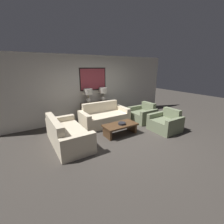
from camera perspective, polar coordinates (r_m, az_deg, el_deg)
name	(u,v)px	position (r m, az deg, el deg)	size (l,w,h in m)	color
ground_plane	(127,138)	(4.89, 5.75, -9.89)	(20.00, 20.00, 0.00)	#3D3833
back_wall	(93,88)	(6.52, -7.32, 9.11)	(7.72, 0.12, 2.65)	beige
console_table	(96,111)	(6.48, -5.98, 0.43)	(1.25, 0.39, 0.75)	brown
table_lamp_left	(88,93)	(6.16, -9.07, 6.98)	(0.36, 0.36, 0.60)	silver
table_lamp_right	(103,92)	(6.46, -3.44, 7.60)	(0.36, 0.36, 0.60)	silver
couch_by_back_wall	(104,117)	(5.92, -2.96, -1.98)	(1.87, 0.91, 0.84)	beige
couch_by_side	(67,135)	(4.61, -16.76, -8.37)	(0.91, 1.87, 0.84)	beige
coffee_table	(120,127)	(5.02, 3.14, -5.67)	(1.13, 0.58, 0.37)	#4C331E
decorative_bowl	(122,123)	(4.96, 3.80, -4.36)	(0.25, 0.25, 0.07)	#232328
armchair_near_back_wall	(143,115)	(6.38, 11.60, -1.06)	(0.87, 0.94, 0.76)	#707A5B
armchair_near_camera	(165,123)	(5.66, 19.67, -4.06)	(0.87, 0.94, 0.76)	#707A5B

